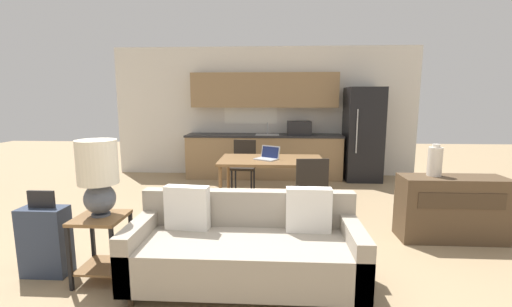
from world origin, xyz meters
name	(u,v)px	position (x,y,z in m)	size (l,w,h in m)	color
ground_plane	(247,290)	(0.00, 0.00, 0.00)	(20.00, 20.00, 0.00)	#9E8460
wall_back	(264,112)	(0.00, 4.63, 1.35)	(6.40, 0.07, 2.70)	silver
kitchen_counter	(265,137)	(0.01, 4.33, 0.84)	(3.19, 0.65, 2.15)	#8E704C
refrigerator	(363,134)	(1.98, 4.21, 0.93)	(0.69, 0.76, 1.85)	black
dining_table	(271,163)	(0.18, 2.40, 0.67)	(1.56, 0.93, 0.72)	brown
couch	(246,247)	(-0.02, 0.12, 0.33)	(1.97, 0.80, 0.85)	#3D2D1E
side_table	(101,238)	(-1.31, 0.10, 0.40)	(0.42, 0.42, 0.60)	brown
table_lamp	(98,173)	(-1.31, 0.12, 0.98)	(0.34, 0.34, 0.68)	#4C515B
credenza	(451,208)	(2.27, 1.21, 0.37)	(1.17, 0.42, 0.75)	brown
vase	(435,161)	(2.07, 1.26, 0.92)	(0.16, 0.16, 0.37)	beige
dining_chair_far_left	(244,163)	(-0.32, 3.19, 0.50)	(0.45, 0.45, 0.91)	black
dining_chair_near_right	(310,188)	(0.68, 1.53, 0.50)	(0.45, 0.45, 0.91)	black
laptop	(268,156)	(0.13, 2.37, 0.77)	(0.41, 0.39, 0.20)	#B7BABC
suitcase	(45,241)	(-1.88, 0.17, 0.33)	(0.41, 0.22, 0.81)	#2D384C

